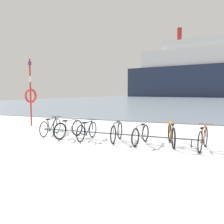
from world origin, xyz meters
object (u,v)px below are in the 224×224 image
(bicycle_1, at_px, (69,129))
(rescue_post, at_px, (31,94))
(bicycle_2, at_px, (87,131))
(bicycle_5, at_px, (171,135))
(bicycle_0, at_px, (51,127))
(ferry_ship, at_px, (200,73))
(bicycle_3, at_px, (117,132))
(bicycle_6, at_px, (203,139))
(bicycle_4, at_px, (141,135))

(bicycle_1, height_order, rescue_post, rescue_post)
(bicycle_2, relative_size, bicycle_5, 0.99)
(bicycle_0, xyz_separation_m, ferry_ship, (3.47, 83.66, 8.25))
(bicycle_3, bearing_deg, bicycle_6, -3.95)
(bicycle_3, xyz_separation_m, bicycle_5, (2.06, 0.02, 0.02))
(ferry_ship, bearing_deg, bicycle_3, -90.21)
(bicycle_1, bearing_deg, bicycle_5, 1.32)
(ferry_ship, bearing_deg, bicycle_1, -91.62)
(bicycle_3, xyz_separation_m, ferry_ship, (0.30, 83.85, 8.25))
(bicycle_3, bearing_deg, bicycle_0, 176.63)
(rescue_post, bearing_deg, bicycle_0, -35.55)
(bicycle_6, bearing_deg, rescue_post, 165.29)
(bicycle_1, bearing_deg, bicycle_2, -2.24)
(rescue_post, relative_size, ferry_ship, 0.07)
(bicycle_0, distance_m, bicycle_2, 1.97)
(bicycle_4, bearing_deg, bicycle_6, -2.24)
(bicycle_1, bearing_deg, bicycle_4, -1.13)
(bicycle_0, distance_m, rescue_post, 3.66)
(bicycle_4, relative_size, rescue_post, 0.43)
(bicycle_0, xyz_separation_m, bicycle_2, (1.95, -0.29, -0.01))
(bicycle_2, distance_m, bicycle_5, 3.28)
(bicycle_1, bearing_deg, rescue_post, 149.95)
(bicycle_3, bearing_deg, bicycle_2, -175.10)
(bicycle_0, distance_m, bicycle_4, 4.16)
(bicycle_0, relative_size, bicycle_4, 1.09)
(rescue_post, height_order, ferry_ship, ferry_ship)
(bicycle_5, relative_size, bicycle_6, 1.02)
(bicycle_2, xyz_separation_m, rescue_post, (-4.71, 2.26, 1.40))
(ferry_ship, bearing_deg, bicycle_0, -92.38)
(bicycle_4, height_order, bicycle_5, bicycle_5)
(bicycle_0, relative_size, bicycle_6, 1.06)
(bicycle_2, relative_size, bicycle_6, 1.00)
(bicycle_1, distance_m, bicycle_5, 4.14)
(bicycle_2, distance_m, bicycle_6, 4.32)
(bicycle_6, bearing_deg, bicycle_2, 178.55)
(bicycle_1, bearing_deg, bicycle_0, 166.73)
(bicycle_0, height_order, rescue_post, rescue_post)
(bicycle_2, relative_size, rescue_post, 0.45)
(bicycle_1, relative_size, bicycle_3, 1.01)
(bicycle_4, bearing_deg, rescue_post, 161.67)
(bicycle_1, height_order, bicycle_5, bicycle_5)
(bicycle_2, xyz_separation_m, ferry_ship, (1.52, 83.95, 8.26))
(bicycle_5, relative_size, ferry_ship, 0.03)
(bicycle_2, xyz_separation_m, bicycle_5, (3.28, 0.13, 0.03))
(bicycle_3, distance_m, rescue_post, 6.46)
(bicycle_4, bearing_deg, bicycle_1, 178.87)
(bicycle_0, bearing_deg, rescue_post, 144.45)
(bicycle_2, bearing_deg, bicycle_5, 2.25)
(bicycle_2, height_order, rescue_post, rescue_post)
(bicycle_6, bearing_deg, bicycle_5, 167.13)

